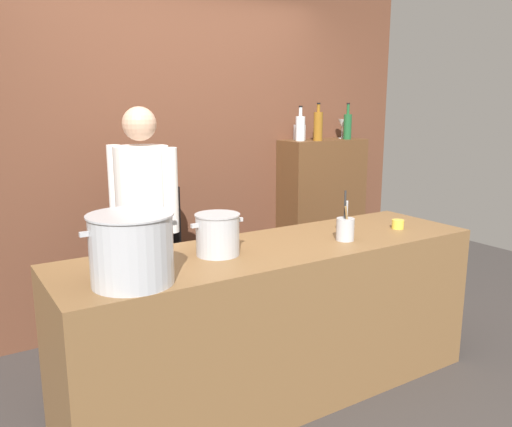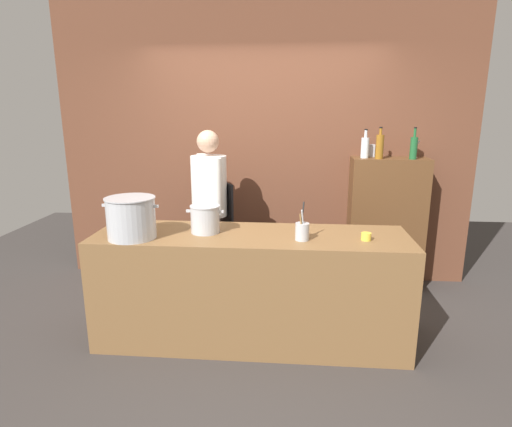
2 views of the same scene
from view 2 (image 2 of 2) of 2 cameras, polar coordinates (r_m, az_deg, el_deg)
The scene contains 14 objects.
ground_plane at distance 3.66m, azimuth -0.65°, elevation -16.44°, with size 8.00×8.00×0.00m, color #383330.
brick_back_panel at distance 4.56m, azimuth 1.01°, elevation 9.59°, with size 4.40×0.10×3.00m, color brown.
prep_counter at distance 3.45m, azimuth -0.67°, elevation -9.99°, with size 2.46×0.70×0.90m, color brown.
bar_cabinet at distance 4.59m, azimuth 17.15°, elevation -1.34°, with size 0.76×0.32×1.37m, color brown.
chef at distance 4.11m, azimuth -6.25°, elevation 1.47°, with size 0.41×0.47×1.66m.
stockpot_large at distance 3.30m, azimuth -16.57°, elevation -0.56°, with size 0.43×0.37×0.31m.
stockpot_small at distance 3.34m, azimuth -6.91°, elevation -0.74°, with size 0.30×0.24×0.22m.
utensil_crock at distance 3.15m, azimuth 6.28°, elevation -2.38°, with size 0.10×0.10×0.29m.
butter_jar at distance 3.24m, azimuth 14.70°, elevation -3.03°, with size 0.08×0.08×0.06m, color yellow.
wine_bottle_clear at distance 4.38m, azimuth 14.56°, elevation 8.71°, with size 0.08×0.08×0.29m.
wine_bottle_amber at distance 4.33m, azimuth 16.42°, elevation 8.74°, with size 0.08×0.08×0.31m.
wine_bottle_green at distance 4.41m, azimuth 20.59°, elevation 8.39°, with size 0.07×0.07×0.31m.
wine_glass_short at distance 4.54m, azimuth 20.80°, elevation 8.64°, with size 0.08×0.08×0.17m.
spice_tin_silver at distance 4.51m, azimuth 15.28°, elevation 8.23°, with size 0.07×0.07×0.13m, color #B2B2B7.
Camera 2 is at (0.31, -3.14, 1.86)m, focal length 29.51 mm.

